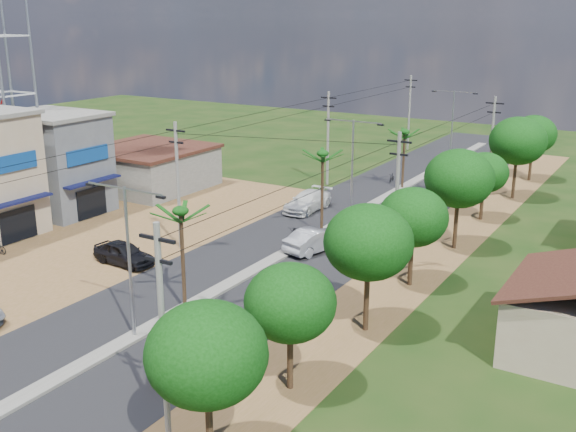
% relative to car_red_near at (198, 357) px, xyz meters
% --- Properties ---
extents(ground, '(160.00, 160.00, 0.00)m').
position_rel_car_red_near_xyz_m(ground, '(-5.00, 1.04, -0.82)').
color(ground, black).
rests_on(ground, ground).
extents(road, '(12.00, 110.00, 0.04)m').
position_rel_car_red_near_xyz_m(road, '(-5.00, 16.04, -0.80)').
color(road, black).
rests_on(road, ground).
extents(median, '(1.00, 90.00, 0.18)m').
position_rel_car_red_near_xyz_m(median, '(-5.00, 19.04, -0.73)').
color(median, '#605E56').
rests_on(median, ground).
extents(dirt_lot_west, '(18.00, 46.00, 0.04)m').
position_rel_car_red_near_xyz_m(dirt_lot_west, '(-20.00, 9.04, -0.80)').
color(dirt_lot_west, brown).
rests_on(dirt_lot_west, ground).
extents(dirt_shoulder_east, '(5.00, 90.00, 0.03)m').
position_rel_car_red_near_xyz_m(dirt_shoulder_east, '(3.50, 16.04, -0.80)').
color(dirt_shoulder_east, brown).
rests_on(dirt_shoulder_east, ground).
extents(shophouse_grey, '(9.00, 6.40, 8.30)m').
position_rel_car_red_near_xyz_m(shophouse_grey, '(-26.98, 15.04, 3.35)').
color(shophouse_grey, '#4D5055').
rests_on(shophouse_grey, ground).
extents(low_shed, '(10.40, 10.40, 3.95)m').
position_rel_car_red_near_xyz_m(low_shed, '(-26.00, 25.04, 1.15)').
color(low_shed, '#605E56').
rests_on(low_shed, ground).
extents(tree_east_a, '(4.40, 4.40, 6.37)m').
position_rel_car_red_near_xyz_m(tree_east_a, '(4.50, -4.96, 3.67)').
color(tree_east_a, black).
rests_on(tree_east_a, ground).
extents(tree_east_b, '(4.00, 4.00, 5.83)m').
position_rel_car_red_near_xyz_m(tree_east_b, '(4.30, 1.04, 3.30)').
color(tree_east_b, black).
rests_on(tree_east_b, ground).
extents(tree_east_c, '(4.60, 4.60, 6.83)m').
position_rel_car_red_near_xyz_m(tree_east_c, '(4.70, 8.04, 4.05)').
color(tree_east_c, black).
rests_on(tree_east_c, ground).
extents(tree_east_d, '(4.20, 4.20, 6.13)m').
position_rel_car_red_near_xyz_m(tree_east_d, '(4.40, 15.04, 3.52)').
color(tree_east_d, black).
rests_on(tree_east_d, ground).
extents(tree_east_e, '(4.80, 4.80, 7.14)m').
position_rel_car_red_near_xyz_m(tree_east_e, '(4.60, 23.04, 4.27)').
color(tree_east_e, black).
rests_on(tree_east_e, ground).
extents(tree_east_f, '(3.80, 3.80, 5.52)m').
position_rel_car_red_near_xyz_m(tree_east_f, '(4.20, 31.04, 3.07)').
color(tree_east_f, black).
rests_on(tree_east_f, ground).
extents(tree_east_g, '(5.00, 5.00, 7.38)m').
position_rel_car_red_near_xyz_m(tree_east_g, '(4.80, 39.04, 4.42)').
color(tree_east_g, black).
rests_on(tree_east_g, ground).
extents(tree_east_h, '(4.40, 4.40, 6.52)m').
position_rel_car_red_near_xyz_m(tree_east_h, '(4.50, 47.04, 3.82)').
color(tree_east_h, black).
rests_on(tree_east_h, ground).
extents(palm_median_near, '(2.00, 2.00, 6.15)m').
position_rel_car_red_near_xyz_m(palm_median_near, '(-5.00, 5.04, 4.72)').
color(palm_median_near, black).
rests_on(palm_median_near, ground).
extents(palm_median_mid, '(2.00, 2.00, 6.55)m').
position_rel_car_red_near_xyz_m(palm_median_mid, '(-5.00, 21.04, 5.08)').
color(palm_median_mid, black).
rests_on(palm_median_mid, ground).
extents(palm_median_far, '(2.00, 2.00, 5.85)m').
position_rel_car_red_near_xyz_m(palm_median_far, '(-5.00, 37.04, 4.45)').
color(palm_median_far, black).
rests_on(palm_median_far, ground).
extents(streetlight_near, '(5.10, 0.18, 8.00)m').
position_rel_car_red_near_xyz_m(streetlight_near, '(-5.00, 1.04, 3.97)').
color(streetlight_near, gray).
rests_on(streetlight_near, ground).
extents(streetlight_mid, '(5.10, 0.18, 8.00)m').
position_rel_car_red_near_xyz_m(streetlight_mid, '(-5.00, 26.04, 3.97)').
color(streetlight_mid, gray).
rests_on(streetlight_mid, ground).
extents(streetlight_far, '(5.10, 0.18, 8.00)m').
position_rel_car_red_near_xyz_m(streetlight_far, '(-5.00, 51.04, 3.97)').
color(streetlight_far, gray).
rests_on(streetlight_far, ground).
extents(utility_pole_w_b, '(1.60, 0.24, 9.00)m').
position_rel_car_red_near_xyz_m(utility_pole_w_b, '(-12.00, 13.04, 3.94)').
color(utility_pole_w_b, '#605E56').
rests_on(utility_pole_w_b, ground).
extents(utility_pole_w_c, '(1.60, 0.24, 9.00)m').
position_rel_car_red_near_xyz_m(utility_pole_w_c, '(-12.00, 35.04, 3.94)').
color(utility_pole_w_c, '#605E56').
rests_on(utility_pole_w_c, ground).
extents(utility_pole_w_d, '(1.60, 0.24, 9.00)m').
position_rel_car_red_near_xyz_m(utility_pole_w_d, '(-12.00, 56.04, 3.94)').
color(utility_pole_w_d, '#605E56').
rests_on(utility_pole_w_d, ground).
extents(utility_pole_e_a, '(1.60, 0.24, 9.00)m').
position_rel_car_red_near_xyz_m(utility_pole_e_a, '(2.50, -4.96, 3.94)').
color(utility_pole_e_a, '#605E56').
rests_on(utility_pole_e_a, ground).
extents(utility_pole_e_b, '(1.60, 0.24, 9.00)m').
position_rel_car_red_near_xyz_m(utility_pole_e_b, '(2.50, 17.04, 3.94)').
color(utility_pole_e_b, '#605E56').
rests_on(utility_pole_e_b, ground).
extents(utility_pole_e_c, '(1.60, 0.24, 9.00)m').
position_rel_car_red_near_xyz_m(utility_pole_e_c, '(2.50, 39.04, 3.94)').
color(utility_pole_e_c, '#605E56').
rests_on(utility_pole_e_c, ground).
extents(car_red_near, '(2.63, 5.02, 1.63)m').
position_rel_car_red_near_xyz_m(car_red_near, '(0.00, 0.00, 0.00)').
color(car_red_near, maroon).
rests_on(car_red_near, ground).
extents(car_silver_mid, '(2.95, 5.28, 1.65)m').
position_rel_car_red_near_xyz_m(car_silver_mid, '(-3.50, 17.44, 0.01)').
color(car_silver_mid, '#94959B').
rests_on(car_silver_mid, ground).
extents(car_white_far, '(2.24, 5.48, 1.59)m').
position_rel_car_red_near_xyz_m(car_white_far, '(-9.05, 25.97, -0.02)').
color(car_white_far, silver).
rests_on(car_white_far, ground).
extents(car_parked_dark, '(4.62, 2.10, 1.54)m').
position_rel_car_red_near_xyz_m(car_parked_dark, '(-13.07, 8.53, -0.05)').
color(car_parked_dark, black).
rests_on(car_parked_dark, ground).
extents(moto_rider_east, '(1.30, 1.96, 0.97)m').
position_rel_car_red_near_xyz_m(moto_rider_east, '(0.20, 2.87, -0.33)').
color(moto_rider_east, black).
rests_on(moto_rider_east, ground).
extents(moto_rider_west_a, '(1.35, 2.01, 1.00)m').
position_rel_car_red_near_xyz_m(moto_rider_west_a, '(-6.20, 18.88, -0.32)').
color(moto_rider_west_a, black).
rests_on(moto_rider_west_a, ground).
extents(moto_rider_west_b, '(0.58, 1.52, 0.89)m').
position_rel_car_red_near_xyz_m(moto_rider_west_b, '(-6.90, 39.02, -0.37)').
color(moto_rider_west_b, black).
rests_on(moto_rider_west_b, ground).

